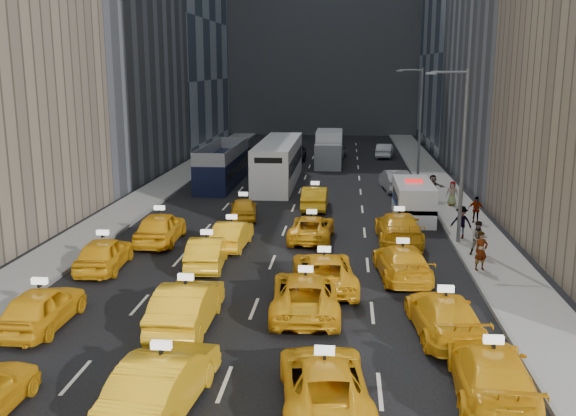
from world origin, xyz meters
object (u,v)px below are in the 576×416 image
at_px(taxi_3, 491,372).
at_px(box_truck, 329,149).
at_px(taxi_2, 324,382).
at_px(pedestrian_0, 481,251).
at_px(taxi_1, 163,381).
at_px(double_decker, 223,165).
at_px(city_bus, 278,163).
at_px(nypd_van, 413,201).

distance_m(taxi_3, box_truck, 43.17).
distance_m(taxi_2, pedestrian_0, 13.82).
bearing_deg(taxi_3, box_truck, -79.60).
bearing_deg(pedestrian_0, taxi_1, -154.07).
relative_size(taxi_2, double_decker, 0.47).
xyz_separation_m(city_bus, box_truck, (3.67, 9.98, -0.11)).
relative_size(taxi_3, city_bus, 0.38).
xyz_separation_m(double_decker, pedestrian_0, (15.74, -20.96, -0.50)).
distance_m(nypd_van, box_truck, 21.86).
relative_size(taxi_2, pedestrian_0, 2.85).
xyz_separation_m(taxi_1, double_decker, (-4.89, 33.69, 0.72)).
height_order(taxi_1, taxi_3, taxi_1).
bearing_deg(pedestrian_0, taxi_2, -141.86).
bearing_deg(nypd_van, box_truck, 102.60).
bearing_deg(pedestrian_0, nypd_van, 77.11).
bearing_deg(taxi_2, pedestrian_0, -125.21).
xyz_separation_m(double_decker, city_bus, (4.35, 0.58, 0.16)).
bearing_deg(city_bus, nypd_van, -42.42).
height_order(taxi_1, pedestrian_0, pedestrian_0).
height_order(nypd_van, city_bus, city_bus).
distance_m(taxi_1, city_bus, 34.28).
xyz_separation_m(taxi_3, city_bus, (-9.47, 32.79, 0.94)).
relative_size(taxi_1, city_bus, 0.37).
relative_size(taxi_1, taxi_2, 0.98).
relative_size(taxi_2, taxi_3, 0.98).
bearing_deg(double_decker, taxi_2, -77.93).
distance_m(taxi_1, pedestrian_0, 16.73).
bearing_deg(nypd_van, taxi_1, -113.60).
relative_size(double_decker, city_bus, 0.80).
relative_size(taxi_3, double_decker, 0.48).
bearing_deg(taxi_3, taxi_1, 12.09).
distance_m(city_bus, pedestrian_0, 24.37).
xyz_separation_m(nypd_van, pedestrian_0, (1.98, -10.44, -0.06)).
relative_size(nypd_van, double_decker, 0.53).
bearing_deg(taxi_2, city_bus, -88.78).
xyz_separation_m(nypd_van, city_bus, (-9.41, 11.10, 0.59)).
relative_size(taxi_2, city_bus, 0.38).
xyz_separation_m(taxi_1, city_bus, (-0.54, 34.27, 0.88)).
relative_size(nypd_van, box_truck, 0.80).
bearing_deg(double_decker, city_bus, 4.08).
bearing_deg(double_decker, pedestrian_0, -56.55).
bearing_deg(box_truck, double_decker, -131.13).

